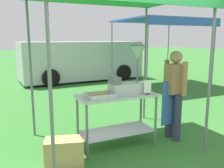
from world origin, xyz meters
name	(u,v)px	position (x,y,z in m)	size (l,w,h in m)	color
ground_plane	(54,91)	(0.00, 6.00, 0.00)	(70.00, 70.00, 0.00)	#33702D
stall_canopy	(115,0)	(0.09, 1.25, 2.42)	(2.65, 2.06, 2.53)	slate
donut_cart	(117,109)	(0.09, 1.15, 0.66)	(1.33, 0.58, 0.91)	#B7B7BC
donut_tray	(100,96)	(-0.25, 1.07, 0.93)	(0.44, 0.31, 0.07)	#B7B7BC
donut_fryer	(129,75)	(0.31, 1.16, 1.21)	(0.64, 0.28, 0.81)	#B7B7BC
menu_sign	(148,88)	(0.55, 0.96, 1.01)	(0.13, 0.05, 0.24)	black
vendor	(174,91)	(1.15, 1.01, 0.90)	(0.46, 0.54, 1.61)	#2D3347
supply_crate	(64,152)	(-0.88, 0.91, 0.20)	(0.61, 0.44, 0.39)	tan
van_silver	(82,60)	(1.66, 7.96, 0.88)	(5.30, 2.29, 1.69)	#BCBCC1
neighbour_tent	(162,22)	(3.91, 5.24, 2.43)	(3.00, 2.80, 2.51)	slate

